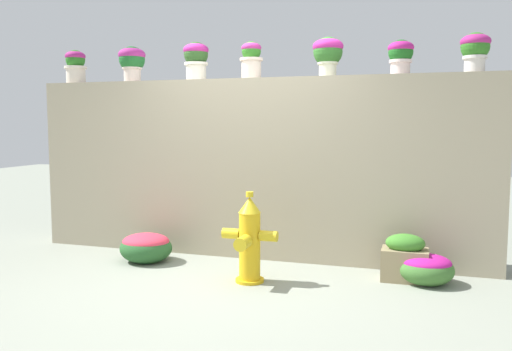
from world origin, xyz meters
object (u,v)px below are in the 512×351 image
(potted_plant_3, at_px, (251,58))
(potted_plant_6, at_px, (475,48))
(potted_plant_0, at_px, (76,65))
(flower_bush_left, at_px, (146,246))
(flower_bush_right, at_px, (426,267))
(planter_box, at_px, (405,258))
(potted_plant_2, at_px, (196,58))
(fire_hydrant, at_px, (249,241))
(potted_plant_1, at_px, (132,60))
(potted_plant_5, at_px, (401,54))
(potted_plant_4, at_px, (328,52))

(potted_plant_3, height_order, potted_plant_6, potted_plant_3)
(potted_plant_0, distance_m, flower_bush_left, 2.57)
(potted_plant_6, distance_m, flower_bush_right, 2.22)
(planter_box, bearing_deg, potted_plant_2, 166.96)
(potted_plant_2, bearing_deg, fire_hydrant, -46.71)
(potted_plant_1, distance_m, flower_bush_right, 4.09)
(potted_plant_6, relative_size, flower_bush_right, 0.75)
(fire_hydrant, bearing_deg, potted_plant_5, 39.13)
(potted_plant_4, xyz_separation_m, flower_bush_right, (1.06, -0.56, -2.14))
(potted_plant_0, relative_size, potted_plant_4, 0.99)
(potted_plant_3, xyz_separation_m, potted_plant_4, (0.87, -0.01, 0.03))
(potted_plant_2, xyz_separation_m, flower_bush_right, (2.63, -0.61, -2.14))
(potted_plant_0, distance_m, fire_hydrant, 3.41)
(planter_box, bearing_deg, potted_plant_1, 171.23)
(potted_plant_5, relative_size, fire_hydrant, 0.42)
(potted_plant_2, bearing_deg, potted_plant_4, -1.63)
(potted_plant_3, relative_size, planter_box, 0.92)
(potted_plant_0, bearing_deg, potted_plant_4, -0.33)
(potted_plant_0, bearing_deg, potted_plant_3, -0.22)
(potted_plant_0, xyz_separation_m, flower_bush_right, (4.28, -0.58, -2.11))
(potted_plant_0, relative_size, potted_plant_5, 1.15)
(potted_plant_3, height_order, potted_plant_5, potted_plant_3)
(potted_plant_0, distance_m, planter_box, 4.60)
(potted_plant_1, xyz_separation_m, potted_plant_3, (1.51, 0.03, -0.03))
(potted_plant_5, bearing_deg, potted_plant_2, -179.99)
(planter_box, bearing_deg, potted_plant_5, 101.21)
(potted_plant_5, bearing_deg, flower_bush_left, -165.35)
(potted_plant_6, bearing_deg, potted_plant_2, 178.93)
(potted_plant_3, height_order, fire_hydrant, potted_plant_3)
(potted_plant_1, relative_size, potted_plant_2, 0.95)
(potted_plant_5, height_order, potted_plant_6, potted_plant_6)
(potted_plant_2, height_order, fire_hydrant, potted_plant_2)
(flower_bush_left, bearing_deg, fire_hydrant, -15.89)
(potted_plant_4, distance_m, potted_plant_6, 1.47)
(potted_plant_2, relative_size, potted_plant_4, 1.06)
(potted_plant_4, height_order, fire_hydrant, potted_plant_4)
(potted_plant_3, height_order, flower_bush_right, potted_plant_3)
(flower_bush_right, bearing_deg, potted_plant_2, 167.05)
(potted_plant_3, distance_m, flower_bush_right, 2.92)
(potted_plant_3, distance_m, planter_box, 2.74)
(potted_plant_2, height_order, flower_bush_right, potted_plant_2)
(potted_plant_3, relative_size, potted_plant_4, 0.98)
(potted_plant_0, relative_size, flower_bush_left, 0.72)
(potted_plant_4, bearing_deg, potted_plant_1, -179.56)
(potted_plant_6, bearing_deg, planter_box, -139.94)
(flower_bush_left, height_order, planter_box, planter_box)
(potted_plant_0, relative_size, flower_bush_right, 0.80)
(potted_plant_4, relative_size, potted_plant_6, 1.08)
(flower_bush_right, relative_size, planter_box, 1.15)
(potted_plant_4, xyz_separation_m, potted_plant_5, (0.76, 0.04, -0.05))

